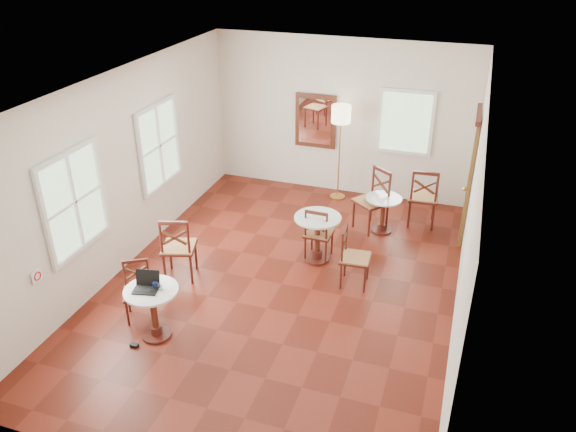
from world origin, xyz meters
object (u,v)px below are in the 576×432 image
object	(u,v)px
cafe_table_back	(383,211)
chair_near_a	(178,247)
mouse	(151,291)
power_adapter	(134,345)
chair_mid_a	(319,233)
chair_back_b	(373,200)
cafe_table_mid	(317,233)
cafe_table_near	(153,308)
chair_back_a	(423,197)
chair_mid_b	(354,257)
chair_near_b	(138,291)
navy_mug	(156,285)
laptop	(147,284)
water_glass	(160,287)
floor_lamp	(341,121)

from	to	relation	value
cafe_table_back	chair_near_a	bearing A→B (deg)	-137.89
mouse	power_adapter	bearing A→B (deg)	-108.21
cafe_table_back	chair_mid_a	bearing A→B (deg)	-124.24
chair_back_b	cafe_table_mid	bearing A→B (deg)	-78.24
cafe_table_near	chair_back_a	xyz separation A→B (m)	(2.91, 4.19, 0.09)
chair_mid_b	cafe_table_mid	bearing A→B (deg)	51.41
chair_near_b	navy_mug	xyz separation A→B (m)	(0.46, -0.25, 0.36)
chair_back_b	laptop	bearing A→B (deg)	-82.89
cafe_table_near	water_glass	xyz separation A→B (m)	(0.12, 0.03, 0.32)
chair_back_a	chair_near_a	bearing A→B (deg)	36.71
chair_back_a	cafe_table_mid	bearing A→B (deg)	45.73
floor_lamp	navy_mug	xyz separation A→B (m)	(-1.19, -4.74, -0.79)
cafe_table_mid	power_adapter	distance (m)	3.24
chair_near_a	chair_back_b	distance (m)	3.46
chair_near_b	power_adapter	xyz separation A→B (m)	(0.25, -0.59, -0.39)
chair_near_b	chair_mid_b	world-z (taller)	chair_mid_b
cafe_table_back	chair_back_a	world-z (taller)	chair_back_a
chair_back_a	laptop	size ratio (longest dim) A/B	3.09
cafe_table_mid	chair_mid_b	bearing A→B (deg)	-34.89
chair_near_a	water_glass	distance (m)	1.40
chair_near_b	chair_back_b	bearing A→B (deg)	24.09
floor_lamp	cafe_table_mid	bearing A→B (deg)	-84.12
chair_mid_a	navy_mug	size ratio (longest dim) A/B	8.15
cafe_table_near	chair_near_a	size ratio (longest dim) A/B	0.69
cafe_table_mid	chair_back_b	bearing A→B (deg)	64.86
chair_mid_b	mouse	xyz separation A→B (m)	(-2.14, -2.03, 0.28)
chair_near_b	chair_mid_b	xyz separation A→B (m)	(2.58, 1.69, 0.05)
cafe_table_back	floor_lamp	distance (m)	1.90
chair_back_a	floor_lamp	size ratio (longest dim) A/B	0.59
chair_near_b	chair_mid_a	xyz separation A→B (m)	(1.90, 2.22, 0.04)
cafe_table_near	navy_mug	bearing A→B (deg)	48.01
chair_mid_b	chair_back_a	world-z (taller)	chair_back_a
power_adapter	cafe_table_near	bearing A→B (deg)	60.68
cafe_table_near	chair_mid_a	xyz separation A→B (m)	(1.48, 2.52, 0.00)
chair_near_b	floor_lamp	xyz separation A→B (m)	(1.65, 4.49, 1.15)
chair_mid_b	chair_back_b	distance (m)	1.80
chair_mid_a	chair_back_b	bearing A→B (deg)	-114.02
chair_back_a	power_adapter	bearing A→B (deg)	50.95
chair_mid_b	laptop	bearing A→B (deg)	127.76
cafe_table_mid	chair_near_a	xyz separation A→B (m)	(-1.82, -1.14, 0.05)
chair_mid_b	power_adapter	size ratio (longest dim) A/B	8.99
laptop	mouse	bearing A→B (deg)	-44.34
cafe_table_back	navy_mug	distance (m)	4.32
cafe_table_mid	water_glass	xyz separation A→B (m)	(-1.36, -2.44, 0.30)
chair_near_a	navy_mug	world-z (taller)	chair_near_a
cafe_table_near	chair_mid_b	bearing A→B (deg)	42.49
chair_mid_b	laptop	size ratio (longest dim) A/B	2.63
cafe_table_near	water_glass	bearing A→B (deg)	14.00
chair_mid_a	cafe_table_mid	bearing A→B (deg)	87.37
chair_mid_b	chair_back_b	bearing A→B (deg)	-1.31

